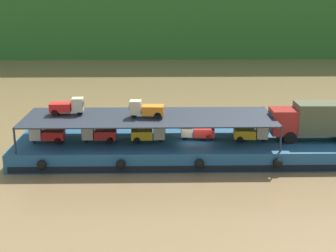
{
  "coord_description": "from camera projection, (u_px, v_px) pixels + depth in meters",
  "views": [
    {
      "loc": [
        -3.07,
        -38.29,
        13.28
      ],
      "look_at": [
        -2.27,
        0.0,
        2.7
      ],
      "focal_mm": 52.38,
      "sensor_mm": 36.0,
      "label": 1
    }
  ],
  "objects": [
    {
      "name": "ground_plane",
      "position": [
        195.0,
        157.0,
        40.5
      ],
      "size": [
        400.0,
        400.0,
        0.0
      ],
      "primitive_type": "plane",
      "color": "brown"
    },
    {
      "name": "cargo_barge",
      "position": [
        196.0,
        149.0,
        40.27
      ],
      "size": [
        29.3,
        7.96,
        1.5
      ],
      "color": "navy",
      "rests_on": "ground"
    },
    {
      "name": "covered_lorry",
      "position": [
        315.0,
        120.0,
        39.65
      ],
      "size": [
        7.89,
        2.4,
        3.1
      ],
      "color": "maroon",
      "rests_on": "cargo_barge"
    },
    {
      "name": "cargo_rack",
      "position": [
        149.0,
        117.0,
        39.51
      ],
      "size": [
        20.1,
        6.57,
        2.0
      ],
      "color": "#232833",
      "rests_on": "cargo_barge"
    },
    {
      "name": "mini_truck_lower_stern",
      "position": [
        47.0,
        134.0,
        39.27
      ],
      "size": [
        2.75,
        1.22,
        1.38
      ],
      "color": "red",
      "rests_on": "cargo_barge"
    },
    {
      "name": "mini_truck_lower_aft",
      "position": [
        99.0,
        134.0,
        39.41
      ],
      "size": [
        2.74,
        1.2,
        1.38
      ],
      "color": "red",
      "rests_on": "cargo_barge"
    },
    {
      "name": "mini_truck_lower_mid",
      "position": [
        149.0,
        134.0,
        39.44
      ],
      "size": [
        2.77,
        1.25,
        1.38
      ],
      "color": "gold",
      "rests_on": "cargo_barge"
    },
    {
      "name": "mini_truck_lower_fore",
      "position": [
        197.0,
        131.0,
        40.09
      ],
      "size": [
        2.79,
        1.28,
        1.38
      ],
      "color": "red",
      "rests_on": "cargo_barge"
    },
    {
      "name": "mini_truck_lower_bow",
      "position": [
        251.0,
        133.0,
        39.6
      ],
      "size": [
        2.79,
        1.29,
        1.38
      ],
      "color": "gold",
      "rests_on": "cargo_barge"
    },
    {
      "name": "mini_truck_upper_stern",
      "position": [
        67.0,
        106.0,
        39.94
      ],
      "size": [
        2.78,
        1.26,
        1.38
      ],
      "color": "red",
      "rests_on": "cargo_rack"
    },
    {
      "name": "mini_truck_upper_mid",
      "position": [
        146.0,
        109.0,
        39.03
      ],
      "size": [
        2.8,
        1.3,
        1.38
      ],
      "color": "orange",
      "rests_on": "cargo_rack"
    }
  ]
}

